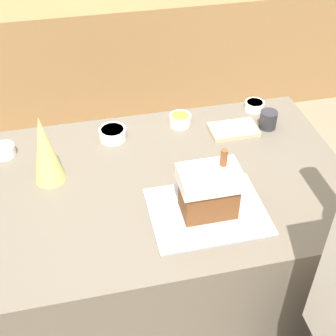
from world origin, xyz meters
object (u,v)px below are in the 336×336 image
(baking_tray, at_px, (207,211))
(gingerbread_house, at_px, (209,190))
(decorative_tree, at_px, (45,150))
(candy_bowl_beside_tree, at_px, (180,120))
(candy_bowl_center_rear, at_px, (113,133))
(candy_bowl_behind_tray, at_px, (4,150))
(mug, at_px, (268,120))
(candy_bowl_near_tray_right, at_px, (254,105))
(cookbook, at_px, (233,130))

(baking_tray, xyz_separation_m, gingerbread_house, (0.00, 0.00, 0.10))
(decorative_tree, bearing_deg, candy_bowl_beside_tree, 23.18)
(candy_bowl_beside_tree, distance_m, candy_bowl_center_rear, 0.31)
(candy_bowl_center_rear, bearing_deg, candy_bowl_behind_tray, -177.67)
(candy_bowl_behind_tray, bearing_deg, mug, -2.43)
(candy_bowl_near_tray_right, height_order, candy_bowl_behind_tray, candy_bowl_behind_tray)
(gingerbread_house, relative_size, candy_bowl_near_tray_right, 2.73)
(baking_tray, distance_m, decorative_tree, 0.65)
(cookbook, bearing_deg, gingerbread_house, -119.03)
(candy_bowl_behind_tray, bearing_deg, candy_bowl_near_tray_right, 5.13)
(decorative_tree, distance_m, mug, 0.99)
(decorative_tree, bearing_deg, candy_bowl_center_rear, 37.95)
(decorative_tree, relative_size, candy_bowl_near_tray_right, 3.15)
(candy_bowl_center_rear, height_order, cookbook, candy_bowl_center_rear)
(cookbook, bearing_deg, baking_tray, -119.06)
(baking_tray, distance_m, gingerbread_house, 0.10)
(candy_bowl_center_rear, distance_m, mug, 0.70)
(candy_bowl_behind_tray, bearing_deg, cookbook, -2.77)
(candy_bowl_behind_tray, relative_size, candy_bowl_center_rear, 0.78)
(decorative_tree, bearing_deg, baking_tray, -29.61)
(candy_bowl_near_tray_right, bearing_deg, candy_bowl_beside_tree, -172.80)
(candy_bowl_behind_tray, bearing_deg, decorative_tree, -46.75)
(candy_bowl_beside_tree, relative_size, candy_bowl_center_rear, 0.82)
(baking_tray, relative_size, candy_bowl_near_tray_right, 4.51)
(candy_bowl_near_tray_right, distance_m, candy_bowl_beside_tree, 0.38)
(gingerbread_house, relative_size, cookbook, 1.20)
(candy_bowl_beside_tree, relative_size, mug, 1.20)
(decorative_tree, bearing_deg, candy_bowl_near_tray_right, 17.25)
(candy_bowl_center_rear, bearing_deg, decorative_tree, -142.05)
(gingerbread_house, distance_m, decorative_tree, 0.64)
(candy_bowl_near_tray_right, relative_size, mug, 1.14)
(cookbook, xyz_separation_m, mug, (0.16, -0.00, 0.03))
(candy_bowl_near_tray_right, relative_size, candy_bowl_beside_tree, 0.95)
(candy_bowl_center_rear, bearing_deg, candy_bowl_beside_tree, 6.75)
(candy_bowl_near_tray_right, relative_size, cookbook, 0.44)
(candy_bowl_behind_tray, bearing_deg, baking_tray, -34.69)
(candy_bowl_behind_tray, height_order, candy_bowl_center_rear, candy_bowl_center_rear)
(candy_bowl_behind_tray, bearing_deg, gingerbread_house, -34.67)
(baking_tray, relative_size, mug, 5.15)
(gingerbread_house, bearing_deg, mug, 47.85)
(candy_bowl_near_tray_right, height_order, candy_bowl_center_rear, candy_bowl_center_rear)
(candy_bowl_behind_tray, height_order, cookbook, candy_bowl_behind_tray)
(candy_bowl_behind_tray, xyz_separation_m, candy_bowl_beside_tree, (0.77, 0.06, 0.00))
(candy_bowl_near_tray_right, height_order, mug, mug)
(baking_tray, xyz_separation_m, candy_bowl_center_rear, (-0.28, 0.53, 0.02))
(decorative_tree, relative_size, candy_bowl_behind_tray, 3.14)
(baking_tray, xyz_separation_m, decorative_tree, (-0.55, 0.31, 0.14))
(gingerbread_house, xyz_separation_m, mug, (0.42, 0.46, -0.07))
(decorative_tree, bearing_deg, gingerbread_house, -29.57)
(candy_bowl_beside_tree, distance_m, cookbook, 0.24)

